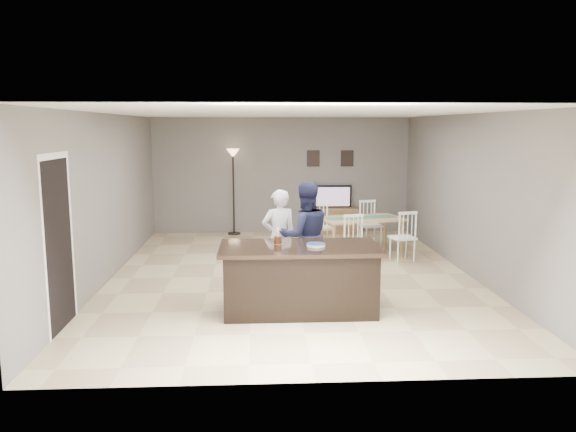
{
  "coord_description": "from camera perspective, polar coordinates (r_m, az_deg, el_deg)",
  "views": [
    {
      "loc": [
        -0.56,
        -9.15,
        2.48
      ],
      "look_at": [
        -0.08,
        -0.3,
        1.07
      ],
      "focal_mm": 35.0,
      "sensor_mm": 36.0,
      "label": 1
    }
  ],
  "objects": [
    {
      "name": "woman",
      "position": [
        8.88,
        -0.92,
        -2.15
      ],
      "size": [
        0.63,
        0.49,
        1.52
      ],
      "primitive_type": "imported",
      "rotation": [
        0.0,
        0.0,
        3.39
      ],
      "color": "silver",
      "rests_on": "floor"
    },
    {
      "name": "room_shell",
      "position": [
        9.21,
        0.37,
        4.03
      ],
      "size": [
        8.0,
        8.0,
        8.0
      ],
      "color": "slate",
      "rests_on": "floor"
    },
    {
      "name": "television",
      "position": [
        13.21,
        4.56,
        1.98
      ],
      "size": [
        0.91,
        0.12,
        0.53
      ],
      "primitive_type": "imported",
      "rotation": [
        0.0,
        0.0,
        3.14
      ],
      "color": "black",
      "rests_on": "tv_console"
    },
    {
      "name": "picture_frames",
      "position": [
        13.26,
        4.31,
        5.86
      ],
      "size": [
        1.1,
        0.02,
        0.38
      ],
      "color": "black",
      "rests_on": "room_shell"
    },
    {
      "name": "doorway",
      "position": [
        7.38,
        -22.33,
        -1.19
      ],
      "size": [
        0.0,
        2.1,
        2.65
      ],
      "color": "black",
      "rests_on": "floor"
    },
    {
      "name": "man",
      "position": [
        8.62,
        1.77,
        -2.03
      ],
      "size": [
        0.9,
        0.76,
        1.66
      ],
      "primitive_type": "imported",
      "rotation": [
        0.0,
        0.0,
        3.32
      ],
      "color": "#1B1E3C",
      "rests_on": "floor"
    },
    {
      "name": "dining_table",
      "position": [
        11.01,
        7.41,
        -0.83
      ],
      "size": [
        1.87,
        2.07,
        0.96
      ],
      "rotation": [
        0.0,
        0.0,
        0.24
      ],
      "color": "tan",
      "rests_on": "floor"
    },
    {
      "name": "tv_console",
      "position": [
        13.22,
        4.57,
        -0.48
      ],
      "size": [
        1.2,
        0.4,
        0.6
      ],
      "primitive_type": "cube",
      "color": "brown",
      "rests_on": "floor"
    },
    {
      "name": "floor",
      "position": [
        9.5,
        0.36,
        -6.1
      ],
      "size": [
        8.0,
        8.0,
        0.0
      ],
      "primitive_type": "plane",
      "color": "tan",
      "rests_on": "ground"
    },
    {
      "name": "kitchen_island",
      "position": [
        7.65,
        1.18,
        -6.33
      ],
      "size": [
        2.15,
        1.1,
        0.9
      ],
      "color": "black",
      "rests_on": "floor"
    },
    {
      "name": "tv_screen_glow",
      "position": [
        13.13,
        4.6,
        1.97
      ],
      "size": [
        0.78,
        0.0,
        0.78
      ],
      "primitive_type": "plane",
      "rotation": [
        1.57,
        0.0,
        3.14
      ],
      "color": "orange",
      "rests_on": "tv_console"
    },
    {
      "name": "plate_stack",
      "position": [
        7.53,
        2.85,
        -2.94
      ],
      "size": [
        0.25,
        0.25,
        0.04
      ],
      "color": "white",
      "rests_on": "kitchen_island"
    },
    {
      "name": "floor_lamp",
      "position": [
        12.99,
        -5.59,
        4.84
      ],
      "size": [
        0.3,
        0.3,
        1.98
      ],
      "color": "black",
      "rests_on": "floor"
    },
    {
      "name": "birthday_cake",
      "position": [
        7.67,
        -1.04,
        -2.45
      ],
      "size": [
        0.15,
        0.15,
        0.23
      ],
      "color": "gold",
      "rests_on": "kitchen_island"
    }
  ]
}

